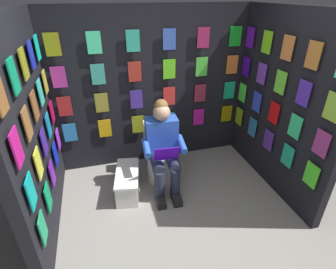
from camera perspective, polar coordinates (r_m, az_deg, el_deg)
ground_plane at (r=2.89m, az=6.34°, el=-25.01°), size 30.00×30.00×0.00m
display_wall_back at (r=3.77m, az=-3.56°, el=9.68°), size 2.79×0.14×2.20m
display_wall_left at (r=3.50m, az=23.26°, el=5.85°), size 0.14×1.88×2.20m
display_wall_right at (r=2.86m, az=-27.15°, el=-0.03°), size 0.14×1.88×2.20m
toilet at (r=3.63m, az=-1.69°, el=-4.67°), size 0.42×0.57×0.77m
person_reading at (r=3.30m, az=-1.03°, el=-2.81°), size 0.54×0.70×1.19m
comic_longbox_near at (r=3.49m, az=-8.66°, el=-10.10°), size 0.39×0.68×0.31m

